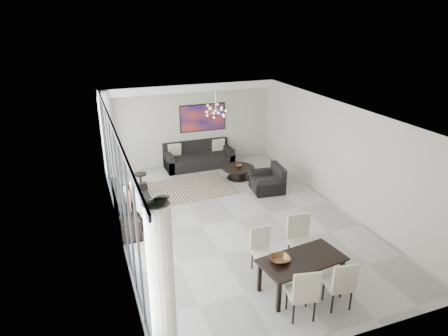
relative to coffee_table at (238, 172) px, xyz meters
name	(u,v)px	position (x,y,z in m)	size (l,w,h in m)	color
room_shell	(254,166)	(-0.64, -2.58, 1.24)	(6.00, 9.00, 2.90)	#A8A39B
window_wall	(122,183)	(-3.96, -2.58, 1.25)	(0.37, 8.95, 2.90)	silver
soffit	(189,88)	(-1.11, 1.72, 2.56)	(5.98, 0.40, 0.26)	white
painting	(203,118)	(-0.61, 1.89, 1.44)	(1.68, 0.04, 0.98)	red
chandelier	(216,111)	(-0.81, -0.08, 2.14)	(0.66, 0.66, 0.71)	silver
rug	(191,188)	(-1.69, -0.25, -0.21)	(2.49, 1.92, 0.01)	black
coffee_table	(238,172)	(0.00, 0.00, 0.00)	(1.08, 1.08, 0.38)	black
bowl_coffee	(239,166)	(0.01, 0.02, 0.20)	(0.24, 0.24, 0.08)	brown
sofa_main	(199,159)	(-0.91, 1.49, 0.08)	(2.38, 0.97, 0.86)	black
loveseat	(133,207)	(-3.66, -1.51, 0.08)	(0.96, 1.71, 0.86)	black
armchair	(268,182)	(0.49, -1.23, 0.06)	(0.98, 1.03, 0.79)	black
side_table	(141,179)	(-3.16, 0.20, 0.14)	(0.38, 0.38, 0.53)	black
tv_console	(127,217)	(-3.87, -1.99, 0.05)	(0.48, 1.70, 0.53)	black
television	(132,196)	(-3.71, -2.06, 0.65)	(1.16, 0.15, 0.67)	gray
dining_table	(302,263)	(-1.00, -5.68, 0.40)	(1.77, 1.05, 0.70)	black
dining_chair_sw	(304,291)	(-1.40, -6.43, 0.40)	(0.57, 0.57, 1.06)	beige
dining_chair_se	(341,282)	(-0.62, -6.42, 0.37)	(0.52, 0.52, 1.01)	beige
dining_chair_nw	(262,247)	(-1.44, -4.81, 0.34)	(0.44, 0.44, 0.97)	beige
dining_chair_ne	(300,236)	(-0.55, -4.83, 0.43)	(0.55, 0.55, 1.11)	beige
bowl_dining	(280,259)	(-1.44, -5.60, 0.53)	(0.38, 0.38, 0.09)	brown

